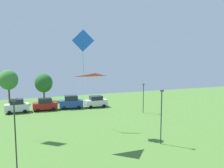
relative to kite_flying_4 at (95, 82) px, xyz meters
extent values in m
pyramid|color=red|center=(0.00, 0.00, 0.00)|extent=(2.75, 1.88, 0.50)
cube|color=blue|center=(1.08, 9.17, 4.85)|extent=(2.89, 1.28, 3.10)
cylinder|color=green|center=(1.08, 9.15, 4.85)|extent=(0.37, 0.56, 2.79)
cylinder|color=green|center=(1.08, 9.17, 1.68)|extent=(0.31, 0.44, 3.14)
cube|color=silver|center=(-8.06, 21.46, -6.43)|extent=(4.14, 1.99, 1.27)
cube|color=#1E232D|center=(-8.06, 21.46, -5.36)|extent=(2.29, 1.79, 0.89)
cylinder|color=black|center=(-6.77, 20.56, -7.07)|extent=(0.65, 0.24, 0.64)
cylinder|color=black|center=(-6.82, 22.43, -7.07)|extent=(0.65, 0.24, 0.64)
cylinder|color=black|center=(-9.30, 20.49, -7.07)|extent=(0.65, 0.24, 0.64)
cylinder|color=black|center=(-9.35, 22.36, -7.07)|extent=(0.65, 0.24, 0.64)
cube|color=maroon|center=(-3.20, 21.43, -6.49)|extent=(4.40, 1.93, 1.15)
cube|color=#1E232D|center=(-3.20, 21.43, -5.51)|extent=(2.43, 1.75, 0.81)
cylinder|color=black|center=(-1.86, 20.48, -7.07)|extent=(0.64, 0.23, 0.64)
cylinder|color=black|center=(-1.83, 22.34, -7.07)|extent=(0.64, 0.23, 0.64)
cylinder|color=black|center=(-4.57, 20.52, -7.07)|extent=(0.64, 0.23, 0.64)
cylinder|color=black|center=(-4.54, 22.38, -7.07)|extent=(0.64, 0.23, 0.64)
cube|color=#234299|center=(1.65, 21.29, -6.41)|extent=(4.60, 2.35, 1.31)
cube|color=#1E232D|center=(1.65, 21.29, -5.30)|extent=(2.61, 1.97, 0.92)
cylinder|color=black|center=(2.90, 20.22, -7.07)|extent=(0.66, 0.29, 0.64)
cylinder|color=black|center=(3.12, 22.05, -7.07)|extent=(0.66, 0.29, 0.64)
cylinder|color=black|center=(0.19, 20.54, -7.07)|extent=(0.66, 0.29, 0.64)
cylinder|color=black|center=(0.40, 22.37, -7.07)|extent=(0.66, 0.29, 0.64)
cube|color=silver|center=(6.51, 20.74, -6.50)|extent=(4.35, 1.90, 1.14)
cube|color=#1E232D|center=(6.51, 20.74, -5.53)|extent=(2.39, 1.74, 0.80)
cylinder|color=black|center=(7.86, 19.81, -7.07)|extent=(0.64, 0.22, 0.64)
cylinder|color=black|center=(7.85, 21.69, -7.07)|extent=(0.64, 0.22, 0.64)
cylinder|color=black|center=(5.17, 19.80, -7.07)|extent=(0.64, 0.22, 0.64)
cylinder|color=black|center=(5.16, 21.68, -7.07)|extent=(0.64, 0.22, 0.64)
cylinder|color=#2D2D33|center=(7.56, -0.83, -4.34)|extent=(0.12, 0.12, 6.09)
cube|color=#4C4C51|center=(7.56, -0.83, -1.18)|extent=(0.36, 0.20, 0.24)
cylinder|color=#2D2D33|center=(12.96, 13.22, -4.88)|extent=(0.12, 0.12, 5.01)
cube|color=#4C4C51|center=(12.96, 13.22, -2.25)|extent=(0.36, 0.20, 0.24)
cylinder|color=#2D2D33|center=(-7.88, -1.80, -4.25)|extent=(0.12, 0.12, 6.27)
cube|color=#4C4C51|center=(-7.88, -1.80, -1.00)|extent=(0.36, 0.20, 0.24)
cylinder|color=brown|center=(-9.61, 30.30, -5.54)|extent=(0.36, 0.36, 3.70)
ellipsoid|color=#3D7F38|center=(-9.61, 30.30, -2.25)|extent=(3.85, 3.85, 4.23)
cylinder|color=brown|center=(-2.50, 30.69, -6.05)|extent=(0.36, 0.36, 2.67)
ellipsoid|color=#286628|center=(-2.50, 30.69, -3.26)|extent=(3.86, 3.86, 4.25)
camera|label=1|loc=(-7.25, -23.39, 2.75)|focal=38.00mm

